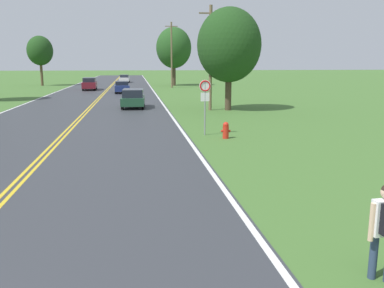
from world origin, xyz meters
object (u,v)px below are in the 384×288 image
fire_hydrant (226,130)px  car_white_sedan_mid_far (124,78)px  traffic_sign (205,94)px  tree_behind_sign (174,48)px  tree_left_verge (40,51)px  car_maroon_suv_mid_near (90,83)px  car_dark_blue_sedan_approaching (122,87)px  car_dark_green_van_nearest (133,98)px  tree_mid_treeline (229,45)px

fire_hydrant → car_white_sedan_mid_far: (-6.09, 58.89, 0.34)m
traffic_sign → tree_behind_sign: 46.40m
tree_left_verge → car_maroon_suv_mid_near: tree_left_verge is taller
tree_behind_sign → car_maroon_suv_mid_near: bearing=-142.8°
car_dark_blue_sedan_approaching → tree_left_verge: bearing=-146.9°
car_white_sedan_mid_far → car_dark_green_van_nearest: bearing=4.1°
tree_left_verge → car_dark_blue_sedan_approaching: bearing=-54.4°
traffic_sign → tree_mid_treeline: bearing=71.0°
tree_behind_sign → tree_mid_treeline: 35.40m
traffic_sign → tree_behind_sign: size_ratio=0.30×
traffic_sign → car_dark_green_van_nearest: 13.96m
traffic_sign → tree_left_verge: tree_left_verge is taller
car_dark_blue_sedan_approaching → car_white_sedan_mid_far: car_white_sedan_mid_far is taller
tree_left_verge → tree_mid_treeline: size_ratio=1.01×
traffic_sign → car_white_sedan_mid_far: 58.10m
tree_behind_sign → car_dark_green_van_nearest: tree_behind_sign is taller
traffic_sign → car_dark_blue_sedan_approaching: traffic_sign is taller
tree_mid_treeline → car_dark_green_van_nearest: tree_mid_treeline is taller
tree_mid_treeline → car_dark_green_van_nearest: (-7.32, 2.65, -4.12)m
tree_mid_treeline → car_dark_blue_sedan_approaching: (-8.69, 19.60, -4.19)m
car_maroon_suv_mid_near → car_white_sedan_mid_far: bearing=-13.8°
car_maroon_suv_mid_near → tree_mid_treeline: bearing=-155.6°
tree_behind_sign → tree_mid_treeline: bearing=-88.8°
tree_mid_treeline → car_dark_blue_sedan_approaching: tree_mid_treeline is taller
tree_mid_treeline → tree_left_verge: bearing=119.9°
car_dark_green_van_nearest → tree_mid_treeline: bearing=72.6°
tree_behind_sign → tree_mid_treeline: (0.76, -35.38, -1.03)m
tree_behind_sign → car_dark_blue_sedan_approaching: size_ratio=2.29×
car_dark_blue_sedan_approaching → car_white_sedan_mid_far: size_ratio=0.90×
tree_behind_sign → fire_hydrant: bearing=-92.5°
car_maroon_suv_mid_near → car_white_sedan_mid_far: 21.53m
fire_hydrant → car_dark_blue_sedan_approaching: car_dark_blue_sedan_approaching is taller
car_dark_blue_sedan_approaching → car_maroon_suv_mid_near: (-4.48, 6.37, 0.14)m
car_dark_green_van_nearest → car_white_sedan_mid_far: bearing=-175.4°
fire_hydrant → tree_mid_treeline: tree_mid_treeline is taller
fire_hydrant → tree_behind_sign: tree_behind_sign is taller
car_dark_blue_sedan_approaching → traffic_sign: bearing=6.7°
fire_hydrant → tree_behind_sign: 47.56m
car_dark_green_van_nearest → car_maroon_suv_mid_near: bearing=-163.4°
tree_mid_treeline → tree_behind_sign: bearing=91.2°
traffic_sign → car_dark_green_van_nearest: size_ratio=0.69×
tree_left_verge → car_dark_green_van_nearest: size_ratio=1.93×
traffic_sign → tree_left_verge: (-18.18, 48.77, 3.38)m
tree_behind_sign → car_dark_blue_sedan_approaching: 18.42m
fire_hydrant → traffic_sign: bearing=129.3°
car_white_sedan_mid_far → tree_left_verge: bearing=-52.9°
traffic_sign → fire_hydrant: bearing=-50.7°
fire_hydrant → car_white_sedan_mid_far: car_white_sedan_mid_far is taller
car_dark_blue_sedan_approaching → car_maroon_suv_mid_near: car_maroon_suv_mid_near is taller
tree_left_verge → tree_mid_treeline: bearing=-60.1°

